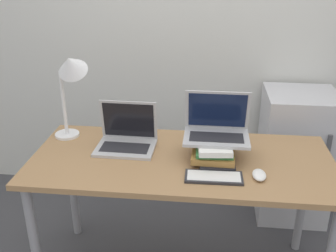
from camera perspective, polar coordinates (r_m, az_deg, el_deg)
name	(u,v)px	position (r m, az deg, el deg)	size (l,w,h in m)	color
wall_back	(194,17)	(2.83, 3.77, 15.51)	(8.00, 0.05, 2.70)	silver
desk	(182,172)	(2.10, 1.98, -6.74)	(1.58, 0.70, 0.77)	#9E754C
laptop_left	(127,138)	(2.17, -6.03, -1.80)	(0.32, 0.24, 0.25)	#B2B2B7
book_stack	(214,150)	(2.04, 6.70, -3.52)	(0.22, 0.30, 0.10)	black
laptop_on_books	(217,128)	(2.04, 7.07, -0.34)	(0.33, 0.23, 0.24)	#B2B2B7
wireless_keyboard	(214,177)	(1.89, 6.66, -7.37)	(0.28, 0.12, 0.01)	#28282D
mouse	(259,175)	(1.93, 13.09, -6.93)	(0.06, 0.11, 0.03)	white
desk_lamp	(70,74)	(2.19, -14.03, 7.34)	(0.23, 0.20, 0.53)	white
mini_fridge	(294,156)	(2.89, 17.85, -4.10)	(0.47, 0.47, 0.92)	silver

